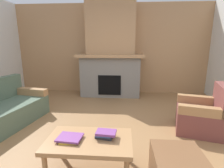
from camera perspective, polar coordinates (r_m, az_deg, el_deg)
name	(u,v)px	position (r m, az deg, el deg)	size (l,w,h in m)	color
ground	(98,140)	(2.92, -4.75, -18.19)	(9.00, 9.00, 0.00)	olive
wall_back_wood_panel	(111,49)	(5.48, -0.17, 11.42)	(6.00, 0.12, 2.70)	tan
fireplace	(111,56)	(5.11, -0.49, 9.21)	(1.90, 0.82, 2.70)	gray
armchair	(203,115)	(3.47, 27.89, -9.09)	(0.93, 0.93, 0.85)	brown
coffee_table	(89,143)	(2.15, -7.57, -18.93)	(1.00, 0.60, 0.43)	#A87A4C
book_stack_near_edge	(70,138)	(2.13, -13.92, -17.13)	(0.29, 0.24, 0.04)	gold
book_stack_center	(105,134)	(2.13, -2.29, -16.18)	(0.26, 0.21, 0.09)	#2D2D33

